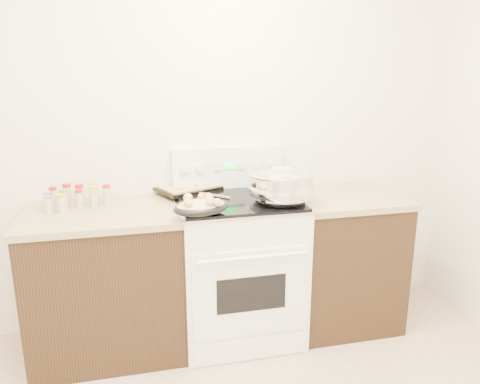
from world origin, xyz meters
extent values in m
cube|color=white|center=(0.00, 1.77, 1.35)|extent=(4.00, 0.05, 2.70)
cube|color=black|center=(-0.48, 1.43, 0.44)|extent=(0.90, 0.64, 0.88)
cube|color=brown|center=(-0.48, 1.43, 0.90)|extent=(0.93, 0.67, 0.04)
cube|color=black|center=(1.08, 1.43, 0.44)|extent=(0.70, 0.64, 0.88)
cube|color=brown|center=(1.08, 1.43, 0.90)|extent=(0.73, 0.67, 0.04)
cube|color=white|center=(0.35, 1.42, 0.46)|extent=(0.76, 0.66, 0.92)
cube|color=white|center=(0.35, 1.08, 0.45)|extent=(0.70, 0.01, 0.55)
cube|color=black|center=(0.35, 1.08, 0.46)|extent=(0.42, 0.01, 0.22)
cylinder|color=white|center=(0.35, 1.04, 0.70)|extent=(0.65, 0.02, 0.02)
cube|color=white|center=(0.35, 1.09, 0.08)|extent=(0.70, 0.01, 0.14)
cube|color=silver|center=(0.35, 1.42, 0.93)|extent=(0.78, 0.68, 0.01)
cube|color=black|center=(0.35, 1.42, 0.94)|extent=(0.74, 0.64, 0.01)
cube|color=white|center=(0.35, 1.72, 1.08)|extent=(0.76, 0.07, 0.28)
cylinder|color=white|center=(0.05, 1.67, 1.10)|extent=(0.06, 0.02, 0.06)
cylinder|color=white|center=(0.15, 1.67, 1.10)|extent=(0.06, 0.02, 0.06)
cylinder|color=white|center=(0.55, 1.67, 1.10)|extent=(0.06, 0.02, 0.06)
cylinder|color=white|center=(0.65, 1.67, 1.10)|extent=(0.06, 0.02, 0.06)
cube|color=#19E533|center=(0.35, 1.67, 1.10)|extent=(0.09, 0.00, 0.04)
cube|color=silver|center=(0.27, 1.67, 1.10)|extent=(0.05, 0.00, 0.05)
cube|color=silver|center=(0.43, 1.67, 1.10)|extent=(0.05, 0.00, 0.05)
ellipsoid|color=silver|center=(0.59, 1.30, 1.03)|extent=(0.53, 0.53, 0.24)
cylinder|color=silver|center=(0.59, 1.30, 0.95)|extent=(0.22, 0.22, 0.01)
torus|color=silver|center=(0.59, 1.30, 1.12)|extent=(0.41, 0.41, 0.02)
cylinder|color=silver|center=(0.59, 1.30, 1.05)|extent=(0.39, 0.39, 0.14)
cylinder|color=brown|center=(0.59, 1.30, 1.11)|extent=(0.36, 0.36, 0.00)
cube|color=#C5B192|center=(0.46, 1.27, 1.12)|extent=(0.04, 0.04, 0.03)
cube|color=#C5B192|center=(0.70, 1.36, 1.12)|extent=(0.04, 0.04, 0.03)
cube|color=#C5B192|center=(0.64, 1.28, 1.12)|extent=(0.04, 0.04, 0.03)
cube|color=#C5B192|center=(0.62, 1.17, 1.12)|extent=(0.04, 0.04, 0.02)
cube|color=#C5B192|center=(0.49, 1.39, 1.12)|extent=(0.04, 0.04, 0.02)
cube|color=#C5B192|center=(0.48, 1.26, 1.12)|extent=(0.05, 0.05, 0.03)
cube|color=#C5B192|center=(0.73, 1.35, 1.12)|extent=(0.03, 0.03, 0.02)
cube|color=#C5B192|center=(0.57, 1.35, 1.12)|extent=(0.04, 0.04, 0.03)
cube|color=#C5B192|center=(0.58, 1.18, 1.12)|extent=(0.05, 0.05, 0.03)
cube|color=#C5B192|center=(0.60, 1.22, 1.12)|extent=(0.04, 0.04, 0.03)
cube|color=#C5B192|center=(0.52, 1.16, 1.12)|extent=(0.04, 0.04, 0.02)
cube|color=#C5B192|center=(0.50, 1.27, 1.12)|extent=(0.04, 0.04, 0.03)
cube|color=#C5B192|center=(0.46, 1.27, 1.12)|extent=(0.03, 0.03, 0.03)
cube|color=#C5B192|center=(0.62, 1.14, 1.12)|extent=(0.03, 0.03, 0.02)
cube|color=#C5B192|center=(0.60, 1.40, 1.12)|extent=(0.03, 0.03, 0.02)
ellipsoid|color=black|center=(0.07, 1.15, 0.98)|extent=(0.37, 0.30, 0.08)
ellipsoid|color=tan|center=(0.07, 1.15, 1.00)|extent=(0.33, 0.27, 0.06)
sphere|color=tan|center=(-0.01, 1.12, 1.03)|extent=(0.04, 0.04, 0.04)
sphere|color=tan|center=(0.00, 1.09, 1.03)|extent=(0.05, 0.05, 0.05)
sphere|color=tan|center=(0.12, 1.17, 1.03)|extent=(0.05, 0.05, 0.05)
sphere|color=tan|center=(0.13, 1.22, 1.03)|extent=(0.04, 0.04, 0.04)
sphere|color=tan|center=(0.01, 1.20, 1.03)|extent=(0.05, 0.05, 0.05)
sphere|color=tan|center=(0.11, 1.09, 1.03)|extent=(0.04, 0.04, 0.04)
sphere|color=tan|center=(0.08, 1.21, 1.03)|extent=(0.04, 0.04, 0.04)
sphere|color=tan|center=(0.15, 1.09, 1.03)|extent=(0.05, 0.05, 0.05)
cube|color=black|center=(0.07, 1.70, 0.95)|extent=(0.47, 0.41, 0.02)
cube|color=tan|center=(0.07, 1.70, 0.97)|extent=(0.42, 0.36, 0.02)
sphere|color=tan|center=(0.19, 1.67, 0.98)|extent=(0.04, 0.04, 0.04)
sphere|color=tan|center=(-0.03, 1.73, 0.98)|extent=(0.04, 0.04, 0.04)
sphere|color=tan|center=(0.05, 1.70, 0.98)|extent=(0.03, 0.03, 0.03)
sphere|color=tan|center=(0.12, 1.69, 0.98)|extent=(0.03, 0.03, 0.03)
sphere|color=tan|center=(0.15, 1.72, 0.98)|extent=(0.04, 0.04, 0.04)
sphere|color=tan|center=(0.14, 1.73, 0.98)|extent=(0.03, 0.03, 0.03)
sphere|color=tan|center=(0.00, 1.61, 0.98)|extent=(0.04, 0.04, 0.04)
sphere|color=tan|center=(0.01, 1.66, 0.98)|extent=(0.03, 0.03, 0.03)
sphere|color=tan|center=(0.16, 1.76, 0.98)|extent=(0.04, 0.04, 0.04)
sphere|color=tan|center=(0.01, 1.63, 0.98)|extent=(0.05, 0.05, 0.05)
cylinder|color=tan|center=(0.21, 1.51, 0.95)|extent=(0.19, 0.18, 0.01)
sphere|color=tan|center=(0.13, 1.43, 0.96)|extent=(0.04, 0.04, 0.04)
sphere|color=#7FA8BE|center=(0.62, 1.31, 0.98)|extent=(0.08, 0.08, 0.08)
cylinder|color=#7FA8BE|center=(0.68, 1.40, 1.00)|extent=(0.15, 0.24, 0.07)
cylinder|color=#BFB28C|center=(-0.77, 1.63, 0.97)|extent=(0.04, 0.04, 0.09)
cylinder|color=#B21414|center=(-0.77, 1.63, 1.02)|extent=(0.04, 0.04, 0.02)
cylinder|color=#BFB28C|center=(-0.69, 1.63, 0.97)|extent=(0.05, 0.05, 0.11)
cylinder|color=#B21414|center=(-0.69, 1.63, 1.04)|extent=(0.05, 0.05, 0.02)
cylinder|color=#BFB28C|center=(-0.61, 1.63, 0.97)|extent=(0.05, 0.05, 0.10)
cylinder|color=#B21414|center=(-0.61, 1.63, 1.03)|extent=(0.05, 0.05, 0.02)
cylinder|color=#BFB28C|center=(-0.53, 1.62, 0.98)|extent=(0.05, 0.05, 0.11)
cylinder|color=gold|center=(-0.53, 1.62, 1.04)|extent=(0.05, 0.05, 0.02)
cylinder|color=#BFB28C|center=(-0.45, 1.64, 0.96)|extent=(0.04, 0.04, 0.09)
cylinder|color=gold|center=(-0.45, 1.64, 1.01)|extent=(0.05, 0.05, 0.02)
cylinder|color=#BFB28C|center=(-0.78, 1.54, 0.97)|extent=(0.05, 0.05, 0.09)
cylinder|color=#B2B2B7|center=(-0.78, 1.54, 1.02)|extent=(0.05, 0.05, 0.02)
cylinder|color=#BFB28C|center=(-0.70, 1.53, 0.97)|extent=(0.04, 0.04, 0.10)
cylinder|color=#B2B2B7|center=(-0.70, 1.53, 1.03)|extent=(0.04, 0.04, 0.02)
cylinder|color=#BFB28C|center=(-0.61, 1.55, 0.97)|extent=(0.04, 0.04, 0.09)
cylinder|color=#B21414|center=(-0.61, 1.55, 1.02)|extent=(0.04, 0.04, 0.02)
cylinder|color=#BFB28C|center=(-0.53, 1.54, 0.98)|extent=(0.05, 0.05, 0.11)
cylinder|color=gold|center=(-0.53, 1.54, 1.04)|extent=(0.05, 0.05, 0.02)
cylinder|color=#BFB28C|center=(-0.45, 1.53, 0.98)|extent=(0.04, 0.04, 0.11)
cylinder|color=#B21414|center=(-0.45, 1.53, 1.04)|extent=(0.04, 0.04, 0.02)
cylinder|color=#BFB28C|center=(-0.78, 1.45, 0.96)|extent=(0.04, 0.04, 0.09)
cylinder|color=#B2B2B7|center=(-0.78, 1.45, 1.02)|extent=(0.05, 0.05, 0.02)
cylinder|color=#BFB28C|center=(-0.70, 1.45, 0.97)|extent=(0.04, 0.04, 0.10)
cylinder|color=gold|center=(-0.70, 1.45, 1.03)|extent=(0.05, 0.05, 0.02)
camera|label=1|loc=(-0.29, -1.33, 1.76)|focal=35.00mm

